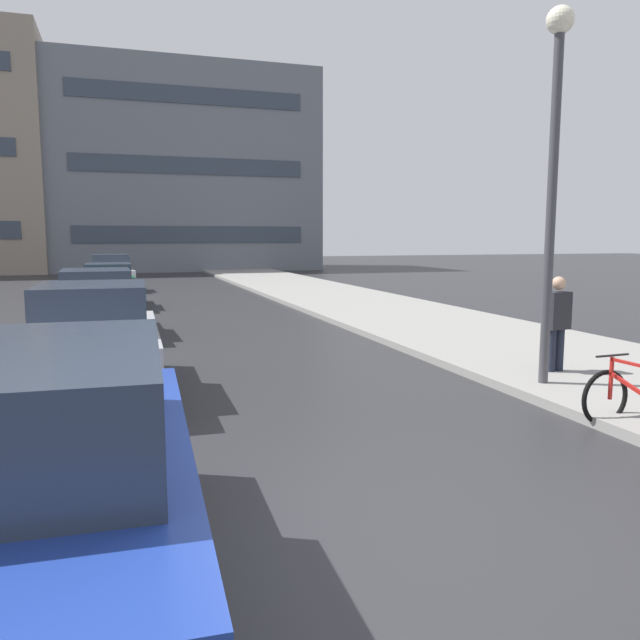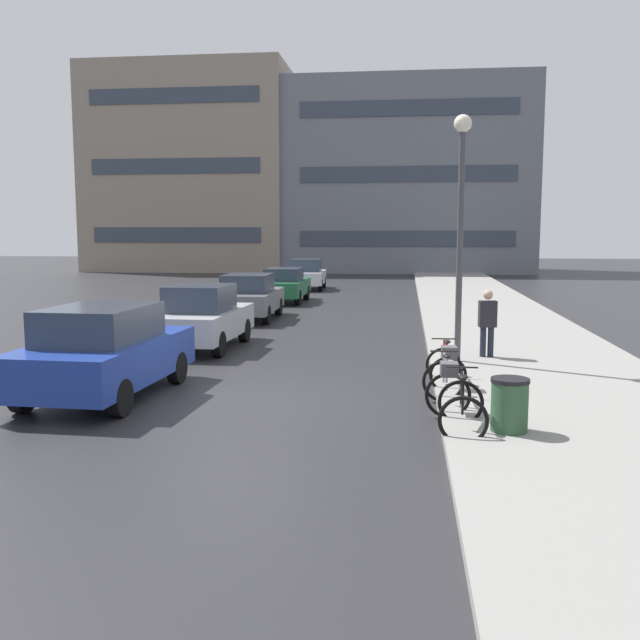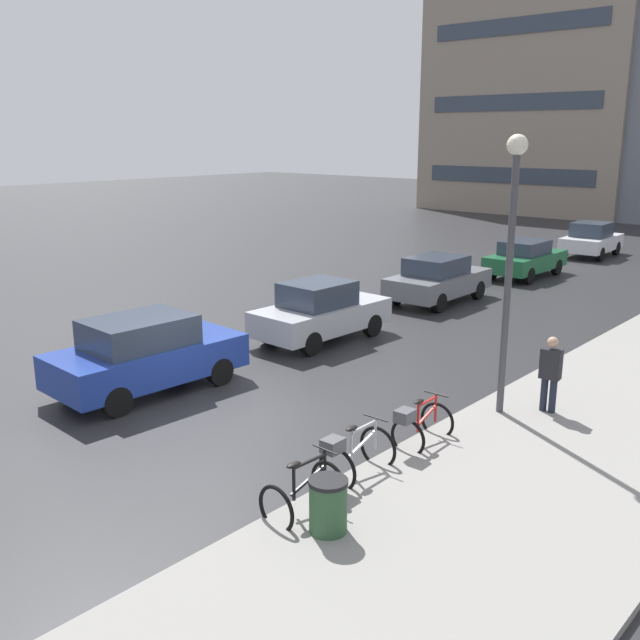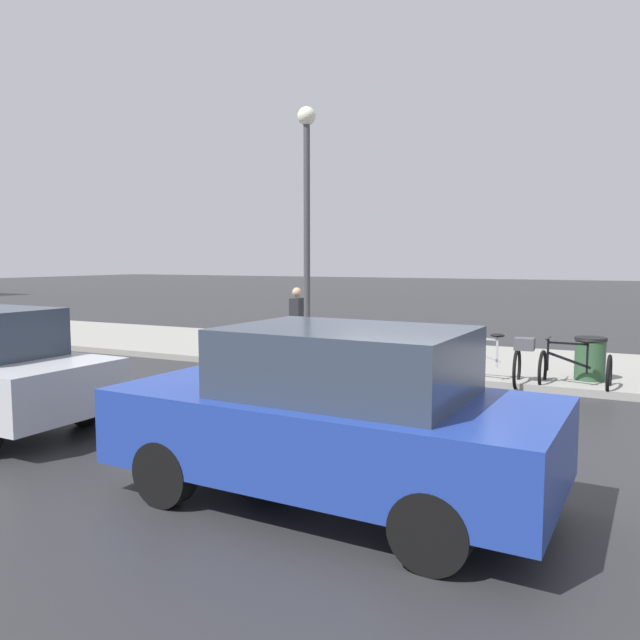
% 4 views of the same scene
% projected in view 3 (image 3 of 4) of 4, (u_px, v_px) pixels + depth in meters
% --- Properties ---
extents(ground_plane, '(140.00, 140.00, 0.00)m').
position_uv_depth(ground_plane, '(225.00, 417.00, 14.51)').
color(ground_plane, '#28282B').
extents(bicycle_nearest, '(0.77, 1.18, 0.97)m').
position_uv_depth(bicycle_nearest, '(303.00, 493.00, 10.58)').
color(bicycle_nearest, black).
rests_on(bicycle_nearest, ground).
extents(bicycle_second, '(0.78, 1.43, 1.01)m').
position_uv_depth(bicycle_second, '(353.00, 454.00, 11.65)').
color(bicycle_second, black).
rests_on(bicycle_second, ground).
extents(bicycle_third, '(0.76, 1.36, 0.98)m').
position_uv_depth(bicycle_third, '(419.00, 424.00, 12.86)').
color(bicycle_third, black).
rests_on(bicycle_third, ground).
extents(car_blue, '(2.14, 4.35, 1.71)m').
position_uv_depth(car_blue, '(145.00, 354.00, 15.79)').
color(car_blue, navy).
rests_on(car_blue, ground).
extents(car_silver, '(1.90, 4.10, 1.67)m').
position_uv_depth(car_silver, '(320.00, 312.00, 19.73)').
color(car_silver, '#B2B5BA').
rests_on(car_silver, ground).
extents(car_grey, '(1.96, 4.21, 1.58)m').
position_uv_depth(car_grey, '(438.00, 279.00, 24.28)').
color(car_grey, slate).
rests_on(car_grey, ground).
extents(car_green, '(1.77, 4.06, 1.48)m').
position_uv_depth(car_green, '(525.00, 258.00, 28.61)').
color(car_green, '#1E6038').
rests_on(car_green, ground).
extents(car_white, '(2.01, 3.79, 1.61)m').
position_uv_depth(car_white, '(591.00, 240.00, 33.49)').
color(car_white, silver).
rests_on(car_white, ground).
extents(pedestrian, '(0.42, 0.28, 1.71)m').
position_uv_depth(pedestrian, '(550.00, 373.00, 14.21)').
color(pedestrian, '#1E2333').
rests_on(pedestrian, ground).
extents(streetlamp, '(0.39, 0.39, 5.58)m').
position_uv_depth(streetlamp, '(511.00, 239.00, 13.53)').
color(streetlamp, '#424247').
rests_on(streetlamp, ground).
extents(trash_bin, '(0.56, 0.56, 0.93)m').
position_uv_depth(trash_bin, '(328.00, 510.00, 9.99)').
color(trash_bin, '#2D5133').
rests_on(trash_bin, ground).
extents(building_facade_side, '(15.29, 9.37, 15.46)m').
position_uv_depth(building_facade_side, '(542.00, 104.00, 52.43)').
color(building_facade_side, gray).
rests_on(building_facade_side, ground).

